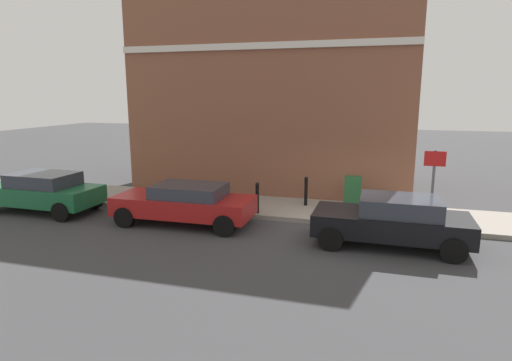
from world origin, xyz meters
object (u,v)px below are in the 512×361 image
object	(u,v)px
bollard_far_kerb	(257,197)
street_sign	(433,177)
utility_cabinet	(353,194)
bollard_near_cabinet	(306,190)
car_red	(185,203)
car_black	(393,220)
car_green	(42,191)

from	to	relation	value
bollard_far_kerb	street_sign	distance (m)	5.46
bollard_far_kerb	utility_cabinet	bearing A→B (deg)	-65.69
bollard_near_cabinet	street_sign	bearing A→B (deg)	-109.20
car_red	street_sign	size ratio (longest dim) A/B	1.91
car_black	car_green	distance (m)	11.64
car_red	bollard_far_kerb	bearing A→B (deg)	-146.30
car_green	bollard_near_cabinet	world-z (taller)	car_green
car_green	bollard_far_kerb	xyz separation A→B (m)	(1.41, -7.38, -0.03)
car_red	utility_cabinet	size ratio (longest dim) A/B	3.81
utility_cabinet	car_red	bearing A→B (deg)	118.67
car_black	car_green	xyz separation A→B (m)	(0.22, 11.64, 0.01)
utility_cabinet	street_sign	world-z (taller)	street_sign
car_green	car_red	bearing A→B (deg)	-178.84
utility_cabinet	bollard_near_cabinet	bearing A→B (deg)	86.48
car_black	utility_cabinet	xyz separation A→B (m)	(2.99, 1.25, -0.04)
street_sign	bollard_near_cabinet	bearing A→B (deg)	70.80
bollard_far_kerb	street_sign	world-z (taller)	street_sign
bollard_far_kerb	car_red	bearing A→B (deg)	124.66
car_red	car_green	bearing A→B (deg)	-0.43
car_red	bollard_near_cabinet	world-z (taller)	car_red
bollard_near_cabinet	street_sign	world-z (taller)	street_sign
car_red	street_sign	bearing A→B (deg)	-169.97
utility_cabinet	bollard_near_cabinet	world-z (taller)	utility_cabinet
car_red	street_sign	xyz separation A→B (m)	(1.43, -7.34, 0.97)
car_red	car_green	world-z (taller)	car_green
bollard_near_cabinet	bollard_far_kerb	distance (m)	2.00
street_sign	car_black	bearing A→B (deg)	146.61
car_green	street_sign	size ratio (longest dim) A/B	1.79
street_sign	bollard_far_kerb	bearing A→B (deg)	90.68
car_red	bollard_near_cabinet	distance (m)	4.37
car_black	bollard_near_cabinet	world-z (taller)	car_black
street_sign	car_green	bearing A→B (deg)	96.60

